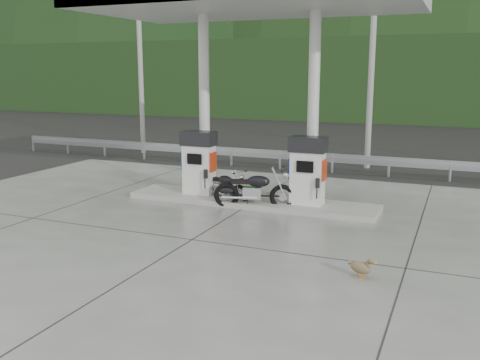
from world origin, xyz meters
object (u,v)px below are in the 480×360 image
at_px(gas_pump_left, 199,163).
at_px(motorcycle_left, 223,187).
at_px(motorcycle_right, 254,191).
at_px(gas_pump_right, 308,171).
at_px(duck, 361,268).

distance_m(gas_pump_left, motorcycle_left, 1.01).
distance_m(motorcycle_left, motorcycle_right, 1.17).
relative_size(gas_pump_left, motorcycle_left, 1.05).
distance_m(gas_pump_right, motorcycle_left, 2.51).
bearing_deg(gas_pump_left, duck, -38.38).
height_order(gas_pump_left, gas_pump_right, same).
bearing_deg(motorcycle_right, gas_pump_right, 3.23).
relative_size(gas_pump_right, motorcycle_left, 1.05).
relative_size(gas_pump_left, motorcycle_right, 0.88).
relative_size(gas_pump_left, duck, 3.61).
xyz_separation_m(motorcycle_left, duck, (4.62, -4.24, -0.23)).
bearing_deg(motorcycle_right, gas_pump_left, 152.22).
height_order(motorcycle_left, duck, motorcycle_left).
relative_size(gas_pump_right, duck, 3.61).
distance_m(motorcycle_left, duck, 6.28).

